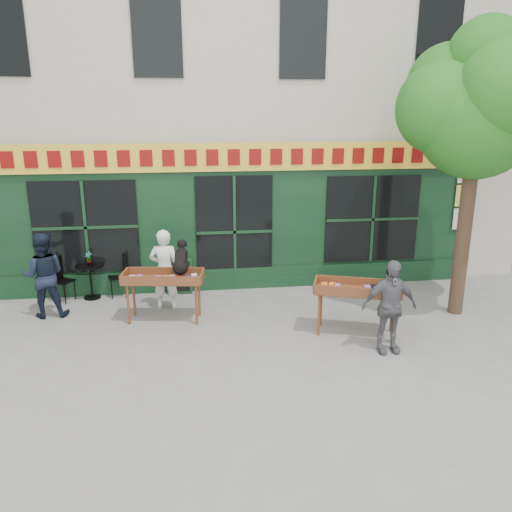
{
  "coord_description": "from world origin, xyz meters",
  "views": [
    {
      "loc": [
        -1.0,
        -8.52,
        3.9
      ],
      "look_at": [
        0.24,
        0.5,
        1.29
      ],
      "focal_mm": 35.0,
      "sensor_mm": 36.0,
      "label": 1
    }
  ],
  "objects_px": {
    "dog": "(181,257)",
    "woman": "(165,269)",
    "book_cart_center": "(163,280)",
    "book_cart_right": "(357,291)",
    "bistro_table": "(90,275)",
    "man_left": "(44,275)",
    "man_right": "(389,307)"
  },
  "relations": [
    {
      "from": "book_cart_center",
      "to": "dog",
      "type": "height_order",
      "value": "dog"
    },
    {
      "from": "man_right",
      "to": "dog",
      "type": "bearing_deg",
      "value": 151.53
    },
    {
      "from": "woman",
      "to": "man_right",
      "type": "distance_m",
      "value": 4.54
    },
    {
      "from": "book_cart_center",
      "to": "man_left",
      "type": "xyz_separation_m",
      "value": [
        -2.33,
        0.53,
        0.03
      ]
    },
    {
      "from": "book_cart_center",
      "to": "bistro_table",
      "type": "height_order",
      "value": "book_cart_center"
    },
    {
      "from": "book_cart_center",
      "to": "woman",
      "type": "distance_m",
      "value": 0.65
    },
    {
      "from": "book_cart_right",
      "to": "bistro_table",
      "type": "distance_m",
      "value": 5.71
    },
    {
      "from": "man_left",
      "to": "book_cart_right",
      "type": "bearing_deg",
      "value": 159.24
    },
    {
      "from": "book_cart_right",
      "to": "bistro_table",
      "type": "xyz_separation_m",
      "value": [
        -5.11,
        2.54,
        -0.28
      ]
    },
    {
      "from": "book_cart_center",
      "to": "woman",
      "type": "height_order",
      "value": "woman"
    },
    {
      "from": "book_cart_right",
      "to": "bistro_table",
      "type": "relative_size",
      "value": 2.13
    },
    {
      "from": "book_cart_center",
      "to": "book_cart_right",
      "type": "height_order",
      "value": "same"
    },
    {
      "from": "book_cart_center",
      "to": "man_right",
      "type": "relative_size",
      "value": 0.98
    },
    {
      "from": "woman",
      "to": "man_left",
      "type": "relative_size",
      "value": 0.98
    },
    {
      "from": "woman",
      "to": "book_cart_right",
      "type": "xyz_separation_m",
      "value": [
        3.48,
        -1.76,
        -0.01
      ]
    },
    {
      "from": "book_cart_center",
      "to": "book_cart_right",
      "type": "xyz_separation_m",
      "value": [
        3.48,
        -1.11,
        0.0
      ]
    },
    {
      "from": "book_cart_right",
      "to": "man_right",
      "type": "relative_size",
      "value": 1.01
    },
    {
      "from": "book_cart_right",
      "to": "man_left",
      "type": "distance_m",
      "value": 6.04
    },
    {
      "from": "woman",
      "to": "man_left",
      "type": "xyz_separation_m",
      "value": [
        -2.33,
        -0.12,
        0.02
      ]
    },
    {
      "from": "dog",
      "to": "bistro_table",
      "type": "bearing_deg",
      "value": 151.85
    },
    {
      "from": "book_cart_center",
      "to": "man_left",
      "type": "bearing_deg",
      "value": 175.83
    },
    {
      "from": "woman",
      "to": "man_right",
      "type": "relative_size",
      "value": 1.04
    },
    {
      "from": "dog",
      "to": "book_cart_right",
      "type": "bearing_deg",
      "value": -10.25
    },
    {
      "from": "dog",
      "to": "woman",
      "type": "distance_m",
      "value": 0.91
    },
    {
      "from": "woman",
      "to": "man_left",
      "type": "height_order",
      "value": "man_left"
    },
    {
      "from": "woman",
      "to": "bistro_table",
      "type": "distance_m",
      "value": 1.83
    },
    {
      "from": "dog",
      "to": "bistro_table",
      "type": "xyz_separation_m",
      "value": [
        -1.98,
        1.48,
        -0.75
      ]
    },
    {
      "from": "bistro_table",
      "to": "book_cart_center",
      "type": "bearing_deg",
      "value": -41.15
    },
    {
      "from": "book_cart_right",
      "to": "man_right",
      "type": "bearing_deg",
      "value": -48.79
    },
    {
      "from": "book_cart_right",
      "to": "man_right",
      "type": "height_order",
      "value": "man_right"
    },
    {
      "from": "dog",
      "to": "woman",
      "type": "relative_size",
      "value": 0.36
    },
    {
      "from": "book_cart_center",
      "to": "man_left",
      "type": "relative_size",
      "value": 0.93
    }
  ]
}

